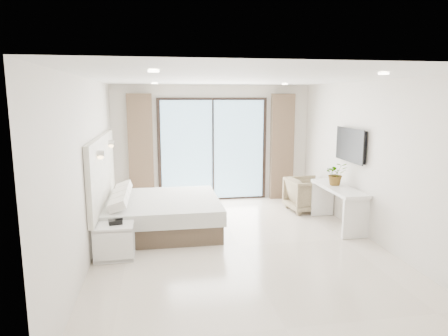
{
  "coord_description": "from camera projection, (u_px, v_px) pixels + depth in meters",
  "views": [
    {
      "loc": [
        -1.28,
        -6.12,
        2.41
      ],
      "look_at": [
        -0.19,
        0.4,
        1.24
      ],
      "focal_mm": 32.0,
      "sensor_mm": 36.0,
      "label": 1
    }
  ],
  "objects": [
    {
      "name": "armchair",
      "position": [
        307.0,
        193.0,
        8.55
      ],
      "size": [
        0.78,
        0.83,
        0.79
      ],
      "primitive_type": "imported",
      "rotation": [
        0.0,
        0.0,
        1.66
      ],
      "color": "#9A8D65",
      "rests_on": "ground"
    },
    {
      "name": "nightstand",
      "position": [
        115.0,
        241.0,
        6.03
      ],
      "size": [
        0.58,
        0.47,
        0.52
      ],
      "rotation": [
        0.0,
        0.0,
        0.0
      ],
      "color": "white",
      "rests_on": "ground"
    },
    {
      "name": "phone",
      "position": [
        115.0,
        222.0,
        6.01
      ],
      "size": [
        0.22,
        0.19,
        0.07
      ],
      "primitive_type": "cube",
      "rotation": [
        0.0,
        0.0,
        0.2
      ],
      "color": "black",
      "rests_on": "nightstand"
    },
    {
      "name": "room_shell",
      "position": [
        219.0,
        145.0,
        7.1
      ],
      "size": [
        4.62,
        6.22,
        2.72
      ],
      "color": "silver",
      "rests_on": "ground"
    },
    {
      "name": "console_desk",
      "position": [
        338.0,
        198.0,
        7.49
      ],
      "size": [
        0.48,
        1.55,
        0.77
      ],
      "color": "white",
      "rests_on": "ground"
    },
    {
      "name": "bed",
      "position": [
        160.0,
        214.0,
        7.31
      ],
      "size": [
        2.09,
        1.99,
        0.72
      ],
      "color": "brown",
      "rests_on": "ground"
    },
    {
      "name": "plant",
      "position": [
        336.0,
        176.0,
        7.55
      ],
      "size": [
        0.46,
        0.5,
        0.34
      ],
      "primitive_type": "imported",
      "rotation": [
        0.0,
        0.0,
        -0.17
      ],
      "color": "#33662D",
      "rests_on": "console_desk"
    },
    {
      "name": "ground",
      "position": [
        239.0,
        246.0,
        6.57
      ],
      "size": [
        6.2,
        6.2,
        0.0
      ],
      "primitive_type": "plane",
      "color": "beige",
      "rests_on": "ground"
    }
  ]
}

